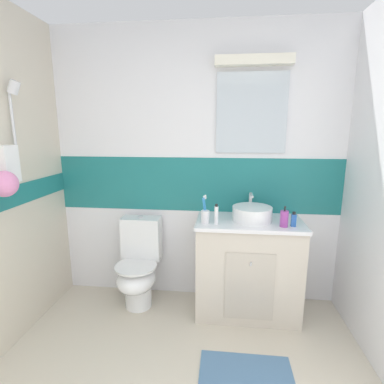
% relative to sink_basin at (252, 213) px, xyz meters
% --- Properties ---
extents(wall_back_tiled, '(3.20, 0.20, 2.50)m').
position_rel_sink_basin_xyz_m(wall_back_tiled, '(-0.49, 0.30, 0.35)').
color(wall_back_tiled, white).
rests_on(wall_back_tiled, ground_plane).
extents(vanity_cabinet, '(0.89, 0.51, 0.85)m').
position_rel_sink_basin_xyz_m(vanity_cabinet, '(-0.02, 0.01, -0.49)').
color(vanity_cabinet, beige).
rests_on(vanity_cabinet, ground_plane).
extents(sink_basin, '(0.33, 0.37, 0.21)m').
position_rel_sink_basin_xyz_m(sink_basin, '(0.00, 0.00, 0.00)').
color(sink_basin, white).
rests_on(sink_basin, vanity_cabinet).
extents(toilet, '(0.37, 0.50, 0.82)m').
position_rel_sink_basin_xyz_m(toilet, '(-1.00, 0.01, -0.54)').
color(toilet, white).
rests_on(toilet, ground_plane).
extents(toothbrush_cup, '(0.07, 0.07, 0.23)m').
position_rel_sink_basin_xyz_m(toothbrush_cup, '(-0.39, -0.11, -0.00)').
color(toothbrush_cup, white).
rests_on(toothbrush_cup, vanity_cabinet).
extents(soap_dispenser, '(0.06, 0.06, 0.17)m').
position_rel_sink_basin_xyz_m(soap_dispenser, '(0.24, -0.14, 0.00)').
color(soap_dispenser, '#993F99').
rests_on(soap_dispenser, vanity_cabinet).
extents(toothpaste_tube_upright, '(0.03, 0.03, 0.17)m').
position_rel_sink_basin_xyz_m(toothpaste_tube_upright, '(-0.30, -0.13, 0.02)').
color(toothpaste_tube_upright, white).
rests_on(toothpaste_tube_upright, vanity_cabinet).
extents(perfume_flask_small, '(0.04, 0.03, 0.12)m').
position_rel_sink_basin_xyz_m(perfume_flask_small, '(0.31, -0.13, -0.01)').
color(perfume_flask_small, '#2659B2').
rests_on(perfume_flask_small, vanity_cabinet).
extents(bath_mat, '(0.62, 0.40, 0.01)m').
position_rel_sink_basin_xyz_m(bath_mat, '(-0.07, -0.74, -0.91)').
color(bath_mat, '#4C7299').
rests_on(bath_mat, ground_plane).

